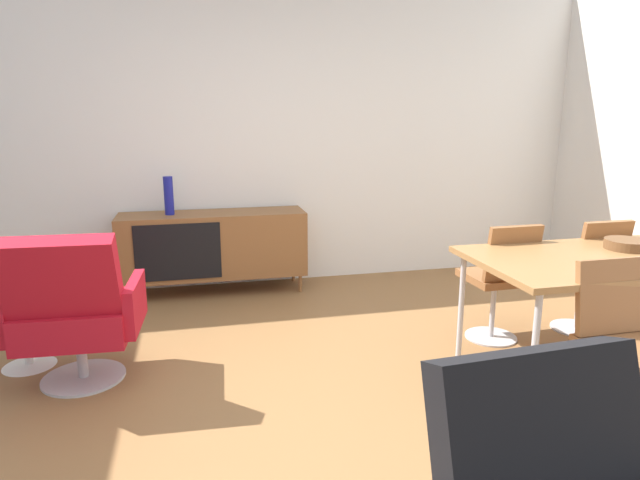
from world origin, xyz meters
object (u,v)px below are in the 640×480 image
object	(u,v)px
sideboard	(213,244)
fruit_bowl	(19,282)
lounge_chair_red	(73,309)
side_table_round	(24,318)
vase_cobalt	(169,196)
dining_chair_back_left	(500,277)
wooden_bowl_on_table	(627,244)
dining_table	(607,263)
dining_chair_front_left	(623,342)
dining_chair_back_right	(589,270)

from	to	relation	value
sideboard	fruit_bowl	distance (m)	1.73
lounge_chair_red	side_table_round	distance (m)	0.52
lounge_chair_red	fruit_bowl	world-z (taller)	lounge_chair_red
sideboard	lounge_chair_red	distance (m)	1.78
vase_cobalt	dining_chair_back_left	bearing A→B (deg)	-34.90
wooden_bowl_on_table	dining_table	bearing A→B (deg)	-152.72
dining_table	lounge_chair_red	bearing A→B (deg)	169.88
dining_table	side_table_round	xyz separation A→B (m)	(-3.44, 0.88, -0.38)
wooden_bowl_on_table	sideboard	bearing A→B (deg)	140.94
vase_cobalt	dining_chair_back_left	xyz separation A→B (m)	(2.22, -1.55, -0.41)
sideboard	side_table_round	size ratio (longest dim) A/B	3.08
wooden_bowl_on_table	dining_chair_front_left	world-z (taller)	dining_chair_front_left
wooden_bowl_on_table	lounge_chair_red	size ratio (longest dim) A/B	0.27
dining_chair_back_left	dining_chair_front_left	world-z (taller)	same
dining_chair_back_right	fruit_bowl	distance (m)	3.80
dining_chair_front_left	fruit_bowl	size ratio (longest dim) A/B	4.28
sideboard	vase_cobalt	distance (m)	0.57
vase_cobalt	dining_table	world-z (taller)	vase_cobalt
fruit_bowl	dining_chair_back_left	bearing A→B (deg)	-5.99
dining_chair_back_right	dining_chair_front_left	xyz separation A→B (m)	(-0.70, -1.12, 0.00)
sideboard	dining_chair_back_right	xyz separation A→B (m)	(2.57, -1.55, 0.03)
dining_chair_back_right	side_table_round	xyz separation A→B (m)	(-3.79, 0.32, -0.15)
dining_chair_back_right	side_table_round	size ratio (longest dim) A/B	1.65
dining_chair_front_left	vase_cobalt	bearing A→B (deg)	129.77
dining_chair_back_left	dining_chair_front_left	size ratio (longest dim) A/B	1.00
wooden_bowl_on_table	dining_chair_back_left	distance (m)	0.79
sideboard	dining_table	xyz separation A→B (m)	(2.22, -2.11, 0.26)
sideboard	lounge_chair_red	size ratio (longest dim) A/B	1.69
dining_chair_front_left	side_table_round	world-z (taller)	dining_chair_front_left
vase_cobalt	dining_chair_back_right	size ratio (longest dim) A/B	0.38
dining_chair_back_right	vase_cobalt	bearing A→B (deg)	152.03
dining_chair_back_left	lounge_chair_red	world-z (taller)	lounge_chair_red
dining_table	dining_chair_back_left	bearing A→B (deg)	121.91
sideboard	wooden_bowl_on_table	world-z (taller)	wooden_bowl_on_table
dining_chair_back_left	wooden_bowl_on_table	bearing A→B (deg)	-37.11
dining_chair_front_left	dining_table	bearing A→B (deg)	57.87
dining_table	side_table_round	world-z (taller)	dining_table
vase_cobalt	wooden_bowl_on_table	size ratio (longest dim) A/B	1.25
dining_table	fruit_bowl	xyz separation A→B (m)	(-3.44, 0.88, -0.14)
lounge_chair_red	dining_chair_back_right	bearing A→B (deg)	0.19
side_table_round	sideboard	bearing A→B (deg)	45.23
dining_chair_back_right	dining_chair_front_left	world-z (taller)	same
sideboard	lounge_chair_red	xyz separation A→B (m)	(-0.85, -1.56, 0.03)
vase_cobalt	dining_chair_back_right	xyz separation A→B (m)	(2.92, -1.55, -0.41)
vase_cobalt	wooden_bowl_on_table	distance (m)	3.44
dining_chair_front_left	fruit_bowl	bearing A→B (deg)	154.95
dining_table	side_table_round	distance (m)	3.57
lounge_chair_red	sideboard	bearing A→B (deg)	61.41
sideboard	dining_table	distance (m)	3.07
lounge_chair_red	side_table_round	bearing A→B (deg)	137.42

